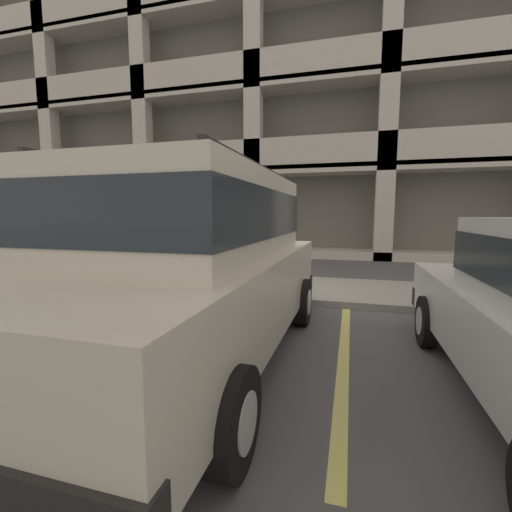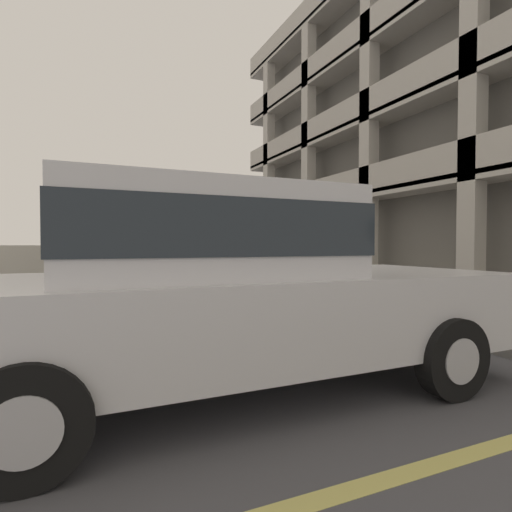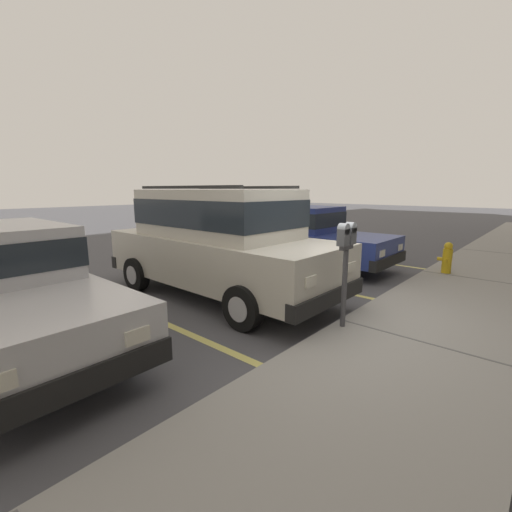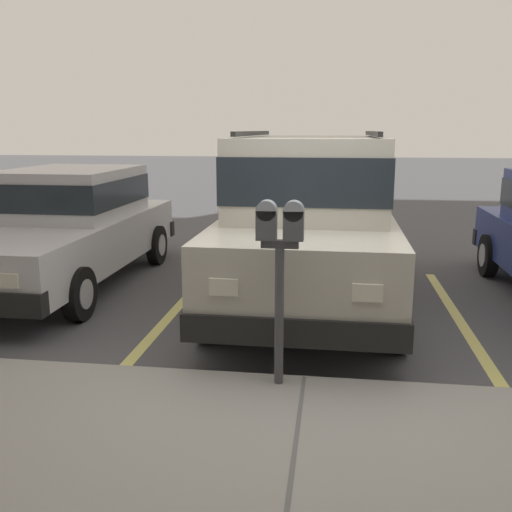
% 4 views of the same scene
% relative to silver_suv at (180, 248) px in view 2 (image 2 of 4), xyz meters
% --- Properties ---
extents(ground_plane, '(80.00, 80.00, 0.10)m').
position_rel_silver_suv_xyz_m(ground_plane, '(-0.08, 2.26, -1.14)').
color(ground_plane, '#4C4C51').
extents(sidewalk, '(40.00, 2.20, 0.12)m').
position_rel_silver_suv_xyz_m(sidewalk, '(-0.08, 3.56, -1.03)').
color(sidewalk, gray).
rests_on(sidewalk, ground_plane).
extents(parking_stall_lines, '(12.92, 4.80, 0.01)m').
position_rel_silver_suv_xyz_m(parking_stall_lines, '(1.52, 0.86, -1.08)').
color(parking_stall_lines, '#DBD16B').
rests_on(parking_stall_lines, ground_plane).
extents(silver_suv, '(2.04, 4.79, 2.03)m').
position_rel_silver_suv_xyz_m(silver_suv, '(0.00, 0.00, 0.00)').
color(silver_suv, beige).
rests_on(silver_suv, ground_plane).
extents(red_sedan, '(1.86, 4.49, 1.54)m').
position_rel_silver_suv_xyz_m(red_sedan, '(-3.30, -0.31, -0.27)').
color(red_sedan, navy).
rests_on(red_sedan, ground_plane).
extents(dark_hatchback, '(1.86, 4.49, 1.54)m').
position_rel_silver_suv_xyz_m(dark_hatchback, '(3.28, -0.41, -0.27)').
color(dark_hatchback, silver).
rests_on(dark_hatchback, ground_plane).
extents(parking_meter_near, '(0.35, 0.12, 1.43)m').
position_rel_silver_suv_xyz_m(parking_meter_near, '(0.11, 2.61, 0.10)').
color(parking_meter_near, '#47474C').
rests_on(parking_meter_near, sidewalk).
extents(fire_hydrant, '(0.30, 0.30, 0.70)m').
position_rel_silver_suv_xyz_m(fire_hydrant, '(-4.24, 2.91, -0.62)').
color(fire_hydrant, gold).
rests_on(fire_hydrant, sidewalk).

